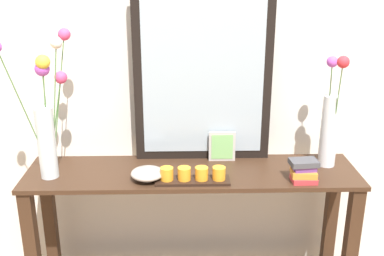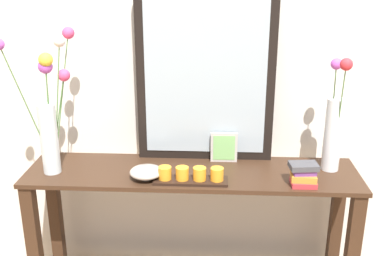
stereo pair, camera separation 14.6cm
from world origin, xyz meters
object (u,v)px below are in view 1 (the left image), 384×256
at_px(tall_vase_left, 47,115).
at_px(decorative_bowl, 148,174).
at_px(picture_frame_small, 222,146).
at_px(candle_tray, 193,176).
at_px(console_table, 192,232).
at_px(vase_right, 330,124).
at_px(book_stack, 304,171).
at_px(mirror_leaning, 203,71).

xyz_separation_m(tall_vase_left, decorative_bowl, (0.42, -0.05, -0.25)).
bearing_deg(tall_vase_left, picture_frame_small, 10.97).
bearing_deg(tall_vase_left, decorative_bowl, -7.45).
bearing_deg(decorative_bowl, candle_tray, -6.81).
distance_m(console_table, picture_frame_small, 0.43).
relative_size(vase_right, book_stack, 4.22).
xyz_separation_m(mirror_leaning, vase_right, (0.57, -0.10, -0.22)).
distance_m(decorative_bowl, book_stack, 0.67).
xyz_separation_m(mirror_leaning, picture_frame_small, (0.09, -0.04, -0.35)).
height_order(tall_vase_left, vase_right, tall_vase_left).
bearing_deg(picture_frame_small, candle_tray, -122.34).
distance_m(console_table, mirror_leaning, 0.76).
distance_m(tall_vase_left, book_stack, 1.12).
distance_m(vase_right, decorative_bowl, 0.85).
bearing_deg(mirror_leaning, candle_tray, -101.14).
bearing_deg(vase_right, picture_frame_small, 172.44).
relative_size(candle_tray, decorative_bowl, 2.20).
relative_size(console_table, decorative_bowl, 10.34).
distance_m(mirror_leaning, vase_right, 0.62).
relative_size(mirror_leaning, book_stack, 6.83).
xyz_separation_m(tall_vase_left, vase_right, (1.24, 0.08, -0.08)).
bearing_deg(book_stack, mirror_leaning, 148.19).
relative_size(tall_vase_left, vase_right, 1.20).
bearing_deg(console_table, tall_vase_left, -176.81).
xyz_separation_m(console_table, tall_vase_left, (-0.61, -0.03, 0.60)).
distance_m(mirror_leaning, tall_vase_left, 0.71).
xyz_separation_m(console_table, book_stack, (0.48, -0.11, 0.37)).
relative_size(vase_right, picture_frame_small, 3.65).
bearing_deg(decorative_bowl, vase_right, 9.62).
xyz_separation_m(console_table, decorative_bowl, (-0.19, -0.09, 0.35)).
bearing_deg(mirror_leaning, decorative_bowl, -135.80).
relative_size(mirror_leaning, candle_tray, 2.66).
bearing_deg(console_table, vase_right, 4.51).
xyz_separation_m(picture_frame_small, decorative_bowl, (-0.34, -0.20, -0.04)).
xyz_separation_m(decorative_bowl, book_stack, (0.67, -0.02, 0.02)).
xyz_separation_m(candle_tray, book_stack, (0.47, 0.00, 0.02)).
bearing_deg(vase_right, tall_vase_left, -176.14).
xyz_separation_m(tall_vase_left, book_stack, (1.09, -0.08, -0.23)).
xyz_separation_m(mirror_leaning, tall_vase_left, (-0.67, -0.18, -0.14)).
bearing_deg(book_stack, picture_frame_small, 145.96).
distance_m(vase_right, candle_tray, 0.67).
bearing_deg(vase_right, mirror_leaning, 169.90).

